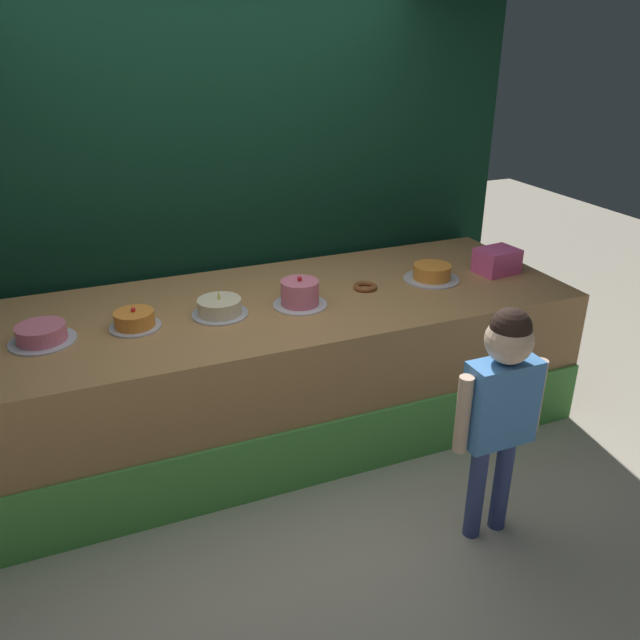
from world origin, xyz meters
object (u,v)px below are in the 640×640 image
cake_center_right (220,307)px  cake_far_right (432,273)px  pink_box (497,261)px  cake_right (300,294)px  child_figure (502,395)px  cake_left (42,334)px  cake_center_left (135,320)px  donut (365,286)px

cake_center_right → cake_far_right: (1.35, 0.02, 0.00)m
pink_box → cake_right: size_ratio=0.82×
child_figure → cake_center_right: bearing=129.4°
child_figure → cake_left: 2.23m
cake_right → cake_center_left: bearing=176.6°
child_figure → cake_left: size_ratio=3.65×
cake_far_right → pink_box: bearing=-5.4°
child_figure → pink_box: 1.44m
cake_center_left → cake_center_right: size_ratio=0.87×
donut → cake_left: bearing=-179.0°
pink_box → cake_center_left: (-2.24, 0.03, -0.04)m
donut → cake_center_right: (-0.90, -0.04, 0.03)m
cake_center_right → donut: bearing=2.7°
cake_left → cake_right: size_ratio=1.07×
donut → cake_center_right: size_ratio=0.46×
cake_center_right → cake_right: size_ratio=1.01×
cake_far_right → child_figure: bearing=-107.0°
donut → cake_left: (-1.80, -0.03, 0.03)m
pink_box → cake_center_right: bearing=179.4°
cake_left → cake_center_right: bearing=-0.7°
child_figure → cake_center_left: (-1.43, 1.20, 0.11)m
cake_center_right → cake_right: bearing=-5.7°
cake_far_right → cake_center_left: bearing=-179.5°
donut → pink_box: bearing=-3.8°
cake_left → cake_center_right: (0.90, -0.01, 0.00)m
cake_left → cake_far_right: cake_far_right is taller
donut → cake_far_right: bearing=-2.2°
cake_right → cake_left: bearing=177.6°
donut → cake_far_right: size_ratio=0.41×
child_figure → cake_left: bearing=147.4°
pink_box → cake_center_left: size_ratio=0.94×
cake_center_left → cake_far_right: size_ratio=0.77×
cake_center_right → cake_far_right: bearing=1.1°
cake_left → pink_box: bearing=-0.6°
cake_far_right → cake_right: bearing=-175.6°
donut → cake_center_right: cake_center_right is taller
cake_center_left → cake_far_right: cake_center_left is taller
cake_center_left → cake_center_right: bearing=-1.0°
donut → cake_right: (-0.45, -0.09, 0.05)m
cake_left → cake_right: (1.35, -0.06, 0.03)m
pink_box → cake_center_left: 2.25m
cake_left → cake_far_right: bearing=0.4°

